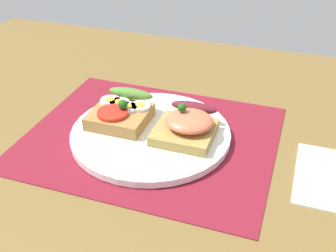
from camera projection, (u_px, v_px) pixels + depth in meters
The scene contains 5 objects.
ground_plane at pixel (151, 146), 70.02cm from camera, with size 120.00×90.00×3.20cm, color brown.
placemat at pixel (151, 137), 69.07cm from camera, with size 40.35×33.17×0.30cm, color maroon.
plate at pixel (151, 133), 68.69cm from camera, with size 26.15×26.15×1.13cm, color white.
sandwich_egg_tomato at pixel (121, 112), 70.23cm from camera, with size 9.33×10.33×4.39cm.
sandwich_salmon at pixel (188, 124), 66.51cm from camera, with size 9.29×10.40×5.39cm.
Camera 1 is at (21.29, -53.15, 38.93)cm, focal length 44.71 mm.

